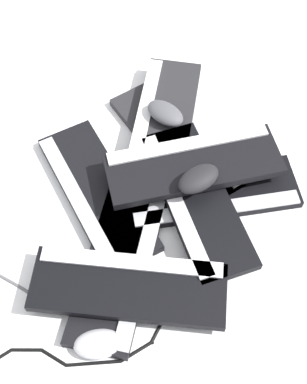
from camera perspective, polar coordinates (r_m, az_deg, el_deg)
The scene contains 14 objects.
ground_plane at distance 1.41m, azimuth 1.83°, elevation 1.40°, with size 3.20×3.20×0.00m, color white.
keyboard_0 at distance 1.28m, azimuth -3.54°, elevation -7.41°, with size 0.45×0.20×0.03m.
keyboard_1 at distance 1.38m, azimuth 6.26°, elevation -0.14°, with size 0.26×0.46×0.03m.
keyboard_2 at distance 1.46m, azimuth 2.44°, elevation 5.33°, with size 0.44×0.39×0.03m.
keyboard_3 at distance 1.38m, azimuth -6.11°, elevation -0.09°, with size 0.45×0.37×0.03m.
keyboard_4 at distance 1.22m, azimuth -2.66°, elevation -9.98°, with size 0.15×0.44×0.03m.
keyboard_5 at distance 1.46m, azimuth 1.03°, elevation 7.53°, with size 0.45×0.17×0.03m.
keyboard_6 at distance 1.33m, azimuth 4.51°, elevation -0.74°, with size 0.46×0.32×0.03m.
keyboard_7 at distance 1.35m, azimuth 4.30°, elevation 3.02°, with size 0.29×0.46×0.03m.
mouse_0 at distance 1.46m, azimuth 11.15°, elevation 4.40°, with size 0.11×0.07×0.04m, color silver.
mouse_1 at distance 1.21m, azimuth -5.87°, elevation -15.82°, with size 0.11×0.07×0.04m, color #B7B7BC.
mouse_2 at distance 1.28m, azimuth 4.83°, elevation 1.41°, with size 0.11×0.07×0.04m, color black.
mouse_3 at distance 1.44m, azimuth 1.27°, elevation 8.40°, with size 0.11×0.07×0.04m, color #4C4C51.
cable_0 at distance 1.24m, azimuth -10.31°, elevation -15.22°, with size 0.24×0.73×0.01m.
Camera 1 is at (0.77, 0.04, 1.18)m, focal length 50.00 mm.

